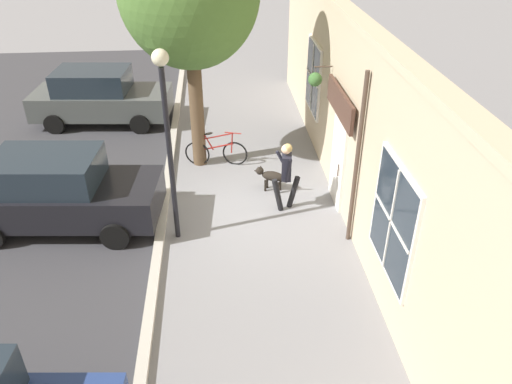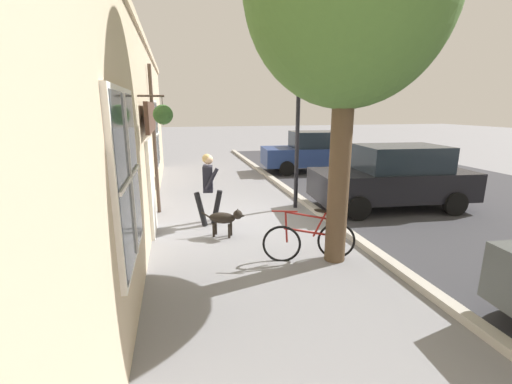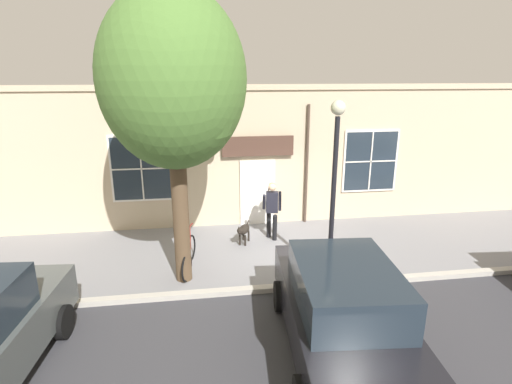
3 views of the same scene
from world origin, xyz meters
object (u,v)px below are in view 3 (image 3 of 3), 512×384
object	(u,v)px
pedestrian_walking	(272,205)
dog_on_leash	(244,230)
street_lamp	(335,164)
parked_car_mid_block	(341,309)
leaning_bicycle	(189,255)
street_tree_by_curb	(176,86)

from	to	relation	value
pedestrian_walking	dog_on_leash	distance (m)	1.09
pedestrian_walking	street_lamp	bearing A→B (deg)	20.08
dog_on_leash	parked_car_mid_block	bearing A→B (deg)	12.82
parked_car_mid_block	street_lamp	world-z (taller)	street_lamp
pedestrian_walking	leaning_bicycle	xyz separation A→B (m)	(1.60, -2.37, -0.65)
pedestrian_walking	leaning_bicycle	world-z (taller)	pedestrian_walking
parked_car_mid_block	street_lamp	size ratio (longest dim) A/B	1.07
leaning_bicycle	parked_car_mid_block	distance (m)	4.40
street_lamp	street_tree_by_curb	bearing A→B (deg)	-96.63
leaning_bicycle	street_lamp	world-z (taller)	street_lamp
pedestrian_walking	dog_on_leash	size ratio (longest dim) A/B	1.85
pedestrian_walking	street_tree_by_curb	bearing A→B (deg)	-48.93
street_tree_by_curb	dog_on_leash	bearing A→B (deg)	139.76
pedestrian_walking	leaning_bicycle	bearing A→B (deg)	-55.98
leaning_bicycle	dog_on_leash	bearing A→B (deg)	131.58
pedestrian_walking	parked_car_mid_block	world-z (taller)	parked_car_mid_block
dog_on_leash	street_tree_by_curb	bearing A→B (deg)	-40.24
pedestrian_walking	street_tree_by_curb	distance (m)	4.69
street_lamp	pedestrian_walking	bearing A→B (deg)	-159.92
street_lamp	dog_on_leash	bearing A→B (deg)	-141.71
dog_on_leash	street_lamp	world-z (taller)	street_lamp
parked_car_mid_block	street_lamp	bearing A→B (deg)	165.44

